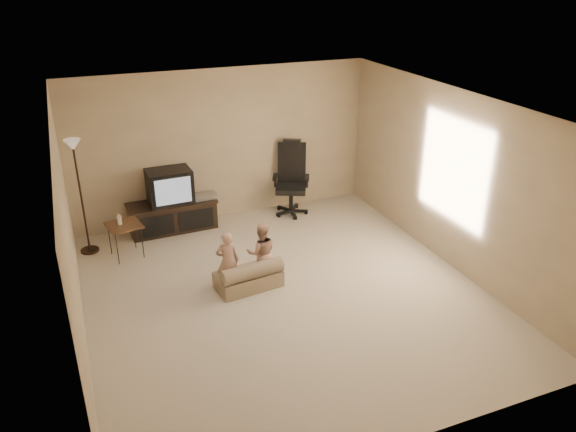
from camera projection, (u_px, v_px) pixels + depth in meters
name	position (u px, v px, depth m)	size (l,w,h in m)	color
floor	(285.00, 293.00, 7.42)	(5.50, 5.50, 0.00)	beige
room_shell	(284.00, 187.00, 6.79)	(5.50, 5.50, 5.50)	white
tv_stand	(172.00, 205.00, 9.02)	(1.45, 0.58, 1.02)	black
office_chair	(291.00, 188.00, 9.65)	(0.78, 0.79, 1.27)	black
side_table	(124.00, 225.00, 8.16)	(0.54, 0.54, 0.70)	brown
floor_lamp	(77.00, 172.00, 7.97)	(0.27, 0.27, 1.75)	black
child_sofa	(249.00, 277.00, 7.48)	(0.90, 0.58, 0.42)	gray
toddler_left	(228.00, 261.00, 7.35)	(0.31, 0.23, 0.85)	tan
toddler_right	(262.00, 253.00, 7.56)	(0.41, 0.23, 0.85)	tan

